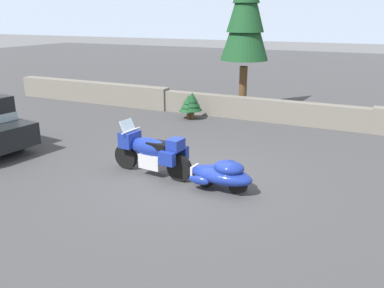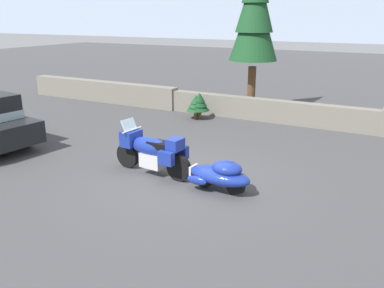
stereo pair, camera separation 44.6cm
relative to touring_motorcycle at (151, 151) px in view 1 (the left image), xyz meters
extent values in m
plane|color=#424244|center=(0.79, 0.13, -0.62)|extent=(80.00, 80.00, 0.00)
cube|color=slate|center=(-7.21, 6.55, -0.15)|extent=(8.00, 0.53, 0.94)
cube|color=slate|center=(0.79, 6.60, -0.20)|extent=(8.00, 0.45, 0.84)
cylinder|color=black|center=(-0.82, 0.07, -0.29)|extent=(0.67, 0.20, 0.66)
cylinder|color=black|center=(0.83, -0.07, -0.29)|extent=(0.67, 0.20, 0.66)
cube|color=silver|center=(0.06, -0.01, -0.24)|extent=(0.64, 0.49, 0.36)
ellipsoid|color=navy|center=(-0.04, 0.00, 0.09)|extent=(1.23, 0.55, 0.48)
cube|color=navy|center=(-0.67, 0.06, 0.21)|extent=(0.41, 0.55, 0.40)
cube|color=#9EB7C6|center=(-0.72, 0.06, 0.54)|extent=(0.23, 0.46, 0.34)
cube|color=black|center=(0.26, -0.02, 0.19)|extent=(0.59, 0.41, 0.16)
cube|color=navy|center=(0.73, -0.07, 0.29)|extent=(0.35, 0.43, 0.28)
cube|color=navy|center=(0.65, -0.36, 0.01)|extent=(0.41, 0.20, 0.32)
cube|color=navy|center=(0.71, 0.24, 0.01)|extent=(0.41, 0.20, 0.32)
cylinder|color=silver|center=(-0.62, 0.06, 0.44)|extent=(0.10, 0.70, 0.04)
cylinder|color=silver|center=(-0.77, 0.07, -0.04)|extent=(0.26, 0.09, 0.54)
cylinder|color=black|center=(1.55, -0.14, -0.40)|extent=(0.45, 0.14, 0.44)
cylinder|color=black|center=(2.38, -0.21, -0.40)|extent=(0.45, 0.14, 0.44)
ellipsoid|color=navy|center=(1.97, -0.18, -0.24)|extent=(1.55, 0.81, 0.40)
ellipsoid|color=navy|center=(2.15, -0.19, -0.02)|extent=(0.77, 0.62, 0.32)
cube|color=silver|center=(1.26, -0.11, -0.26)|extent=(0.09, 0.32, 0.24)
ellipsoid|color=navy|center=(1.53, -0.46, -0.34)|extent=(0.53, 0.19, 0.20)
ellipsoid|color=navy|center=(1.58, 0.18, -0.34)|extent=(0.53, 0.19, 0.20)
cylinder|color=silver|center=(0.87, -0.08, -0.35)|extent=(0.70, 0.11, 0.05)
cylinder|color=black|center=(-4.68, -0.01, -0.28)|extent=(0.70, 0.30, 0.68)
cylinder|color=brown|center=(-0.23, 7.65, 0.32)|extent=(0.32, 0.32, 1.89)
cone|color=#194723|center=(-0.23, 7.65, 3.01)|extent=(1.91, 1.91, 2.99)
cylinder|color=brown|center=(-1.73, 5.62, -0.49)|extent=(0.15, 0.15, 0.27)
cone|color=#194723|center=(-1.73, 5.62, -0.10)|extent=(0.75, 0.75, 0.43)
cone|color=#194723|center=(-1.73, 5.62, 0.02)|extent=(0.58, 0.58, 0.37)
cone|color=#194723|center=(-1.73, 5.62, 0.15)|extent=(0.41, 0.41, 0.32)
cylinder|color=brown|center=(-1.59, 5.67, -0.47)|extent=(0.15, 0.15, 0.30)
cone|color=#143D1E|center=(-1.59, 5.67, -0.05)|extent=(0.77, 0.77, 0.47)
cone|color=#143D1E|center=(-1.59, 5.67, 0.10)|extent=(0.60, 0.60, 0.41)
cone|color=#143D1E|center=(-1.59, 5.67, 0.24)|extent=(0.43, 0.43, 0.35)
camera|label=1|loc=(5.08, -8.18, 3.22)|focal=37.86mm
camera|label=2|loc=(5.48, -7.97, 3.22)|focal=37.86mm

